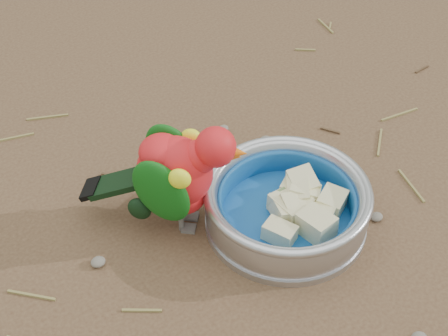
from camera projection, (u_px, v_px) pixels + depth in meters
ground at (316, 257)px, 0.83m from camera, size 60.00×60.00×0.00m
food_bowl at (286, 219)px, 0.87m from camera, size 0.20×0.20×0.02m
bowl_wall at (287, 202)px, 0.85m from camera, size 0.20×0.20×0.04m
fruit_wedges at (287, 206)px, 0.85m from camera, size 0.12×0.12×0.03m
lory_parrot at (178, 180)px, 0.82m from camera, size 0.20×0.19×0.15m
ground_debris at (337, 240)px, 0.85m from camera, size 0.90×0.80×0.01m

